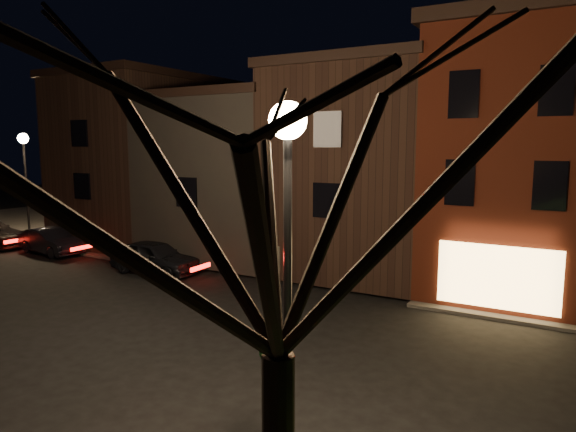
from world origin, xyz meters
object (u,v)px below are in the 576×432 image
object	(u,v)px
traffic_signal	(272,321)
parked_car_a	(155,257)
street_lamp_far	(24,157)
parked_car_b	(51,241)
bare_tree_right	(277,123)
street_lamp_near	(288,193)

from	to	relation	value
traffic_signal	parked_car_a	size ratio (longest dim) A/B	0.90
street_lamp_far	parked_car_b	size ratio (longest dim) A/B	1.50
bare_tree_right	street_lamp_near	bearing A→B (deg)	117.47
traffic_signal	parked_car_a	bearing A→B (deg)	141.67
bare_tree_right	parked_car_b	world-z (taller)	bare_tree_right
street_lamp_near	street_lamp_far	xyz separation A→B (m)	(-25.20, 12.20, 0.00)
street_lamp_near	parked_car_a	distance (m)	16.98
street_lamp_near	bare_tree_right	world-z (taller)	bare_tree_right
traffic_signal	parked_car_a	xyz separation A→B (m)	(-12.26, 9.69, -2.04)
traffic_signal	bare_tree_right	size ratio (longest dim) A/B	0.48
street_lamp_near	parked_car_b	world-z (taller)	street_lamp_near
street_lamp_far	parked_car_a	xyz separation A→B (m)	(12.34, -2.02, -4.41)
parked_car_b	street_lamp_far	bearing A→B (deg)	75.44
traffic_signal	parked_car_b	xyz separation A→B (m)	(-20.22, 10.01, -2.10)
street_lamp_near	street_lamp_far	bearing A→B (deg)	154.17
street_lamp_near	street_lamp_far	size ratio (longest dim) A/B	1.00
street_lamp_far	street_lamp_near	bearing A→B (deg)	-25.83
street_lamp_far	parked_car_b	bearing A→B (deg)	-21.20
street_lamp_far	parked_car_b	distance (m)	6.49
street_lamp_far	traffic_signal	xyz separation A→B (m)	(24.60, -11.71, -2.37)
street_lamp_near	parked_car_a	world-z (taller)	street_lamp_near
bare_tree_right	traffic_signal	bearing A→B (deg)	122.41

